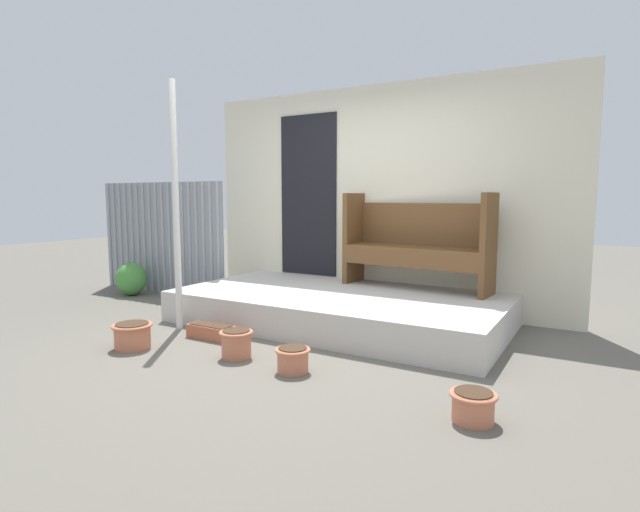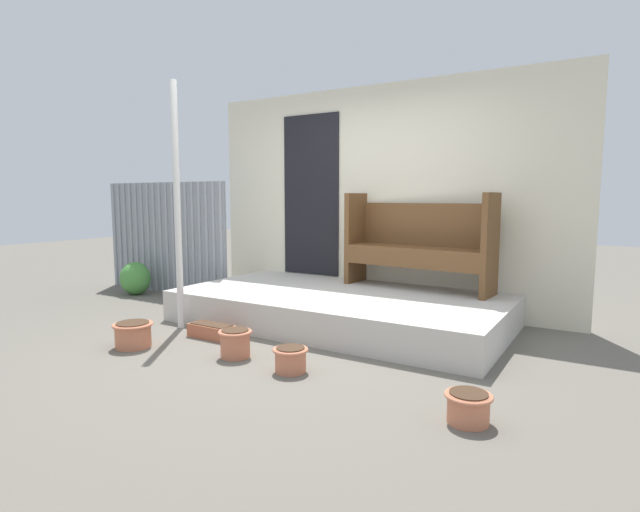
# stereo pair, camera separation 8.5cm
# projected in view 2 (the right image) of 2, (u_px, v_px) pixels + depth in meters

# --- Properties ---
(ground_plane) EXTENTS (24.00, 24.00, 0.00)m
(ground_plane) POSITION_uv_depth(u_px,v_px,m) (289.00, 344.00, 4.50)
(ground_plane) COLOR #666056
(porch_slab) EXTENTS (3.34, 1.77, 0.32)m
(porch_slab) POSITION_uv_depth(u_px,v_px,m) (340.00, 308.00, 5.21)
(porch_slab) COLOR beige
(porch_slab) RESTS_ON ground_plane
(house_wall) EXTENTS (4.54, 0.08, 2.60)m
(house_wall) POSITION_uv_depth(u_px,v_px,m) (376.00, 198.00, 5.87)
(house_wall) COLOR beige
(house_wall) RESTS_ON ground_plane
(fence_corrugated) EXTENTS (2.22, 0.05, 1.51)m
(fence_corrugated) POSITION_uv_depth(u_px,v_px,m) (165.00, 238.00, 6.86)
(fence_corrugated) COLOR gray
(fence_corrugated) RESTS_ON ground_plane
(support_post) EXTENTS (0.07, 0.07, 2.43)m
(support_post) POSITION_uv_depth(u_px,v_px,m) (177.00, 207.00, 4.91)
(support_post) COLOR silver
(support_post) RESTS_ON ground_plane
(bench) EXTENTS (1.65, 0.55, 1.04)m
(bench) POSITION_uv_depth(u_px,v_px,m) (419.00, 240.00, 5.38)
(bench) COLOR brown
(bench) RESTS_ON porch_slab
(flower_pot_left) EXTENTS (0.35, 0.35, 0.22)m
(flower_pot_left) POSITION_uv_depth(u_px,v_px,m) (133.00, 333.00, 4.38)
(flower_pot_left) COLOR #C67251
(flower_pot_left) RESTS_ON ground_plane
(flower_pot_middle) EXTENTS (0.28, 0.28, 0.23)m
(flower_pot_middle) POSITION_uv_depth(u_px,v_px,m) (235.00, 342.00, 4.11)
(flower_pot_middle) COLOR #C67251
(flower_pot_middle) RESTS_ON ground_plane
(flower_pot_right) EXTENTS (0.27, 0.27, 0.19)m
(flower_pot_right) POSITION_uv_depth(u_px,v_px,m) (291.00, 358.00, 3.76)
(flower_pot_right) COLOR #C67251
(flower_pot_right) RESTS_ON ground_plane
(flower_pot_far_right) EXTENTS (0.28, 0.28, 0.18)m
(flower_pot_far_right) POSITION_uv_depth(u_px,v_px,m) (468.00, 406.00, 2.91)
(flower_pot_far_right) COLOR #C67251
(flower_pot_far_right) RESTS_ON ground_plane
(planter_box_rect) EXTENTS (0.46, 0.18, 0.13)m
(planter_box_rect) POSITION_uv_depth(u_px,v_px,m) (212.00, 331.00, 4.68)
(planter_box_rect) COLOR #B26042
(planter_box_rect) RESTS_ON ground_plane
(shrub_by_fence) EXTENTS (0.42, 0.38, 0.44)m
(shrub_by_fence) POSITION_uv_depth(u_px,v_px,m) (135.00, 278.00, 6.74)
(shrub_by_fence) COLOR #478C3D
(shrub_by_fence) RESTS_ON ground_plane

